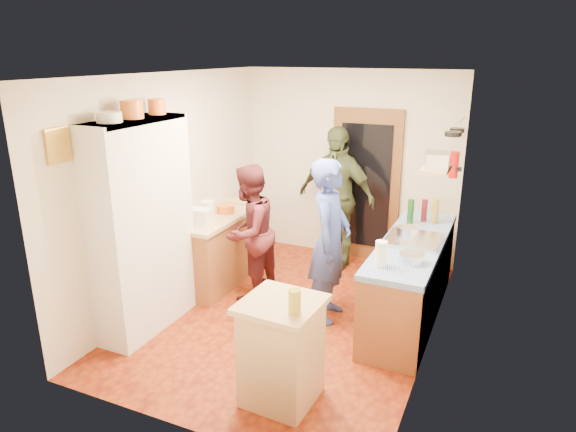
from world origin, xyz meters
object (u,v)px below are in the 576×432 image
Objects in this scene: hutch_body at (143,228)px; person_left at (253,232)px; island_base at (281,354)px; person_back at (337,198)px; right_counter_base at (410,282)px; person_hob at (332,242)px.

hutch_body is 1.37× the size of person_left.
island_base is 3.03m from person_back.
person_hob reaches higher than right_counter_base.
person_back is at bearing 138.88° from right_counter_base.
person_back reaches higher than right_counter_base.
right_counter_base is at bearing -31.01° from person_back.
right_counter_base is 2.56× the size of island_base.
island_base is at bearing -17.15° from hutch_body.
person_left is at bearing 124.35° from island_base.
island_base is 0.45× the size of person_back.
hutch_body reaches higher than right_counter_base.
person_hob is (-0.78, -0.38, 0.47)m from right_counter_base.
person_left is 0.84× the size of person_back.
island_base is (1.81, -0.56, -0.67)m from hutch_body.
person_hob is 1.11× the size of person_left.
island_base is 1.55m from person_hob.
right_counter_base is 0.98m from person_hob.
hutch_body is at bearing -28.11° from person_left.
island_base is 2.03m from person_left.
person_back reaches higher than person_left.
hutch_body reaches higher than person_hob.
person_hob reaches higher than person_left.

